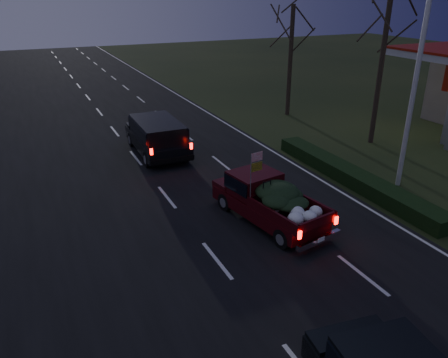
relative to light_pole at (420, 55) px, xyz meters
name	(u,v)px	position (x,y,z in m)	size (l,w,h in m)	color
ground	(217,261)	(-9.50, -2.00, -5.48)	(120.00, 120.00, 0.00)	black
road_asphalt	(217,260)	(-9.50, -2.00, -5.47)	(14.00, 120.00, 0.02)	black
hedge_row	(352,177)	(-1.70, 1.00, -5.18)	(1.00, 10.00, 0.60)	black
light_pole	(420,55)	(0.00, 0.00, 0.00)	(0.50, 0.90, 9.16)	silver
bare_tree_mid	(387,21)	(3.00, 5.00, 0.87)	(3.60, 3.60, 8.50)	black
bare_tree_far	(292,34)	(2.00, 12.00, -0.25)	(3.60, 3.60, 7.00)	black
pickup_truck	(268,198)	(-6.76, -0.41, -4.56)	(2.55, 4.93, 2.47)	#3D080D
lead_suv	(157,134)	(-8.29, 8.09, -4.37)	(2.21, 5.14, 1.47)	black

